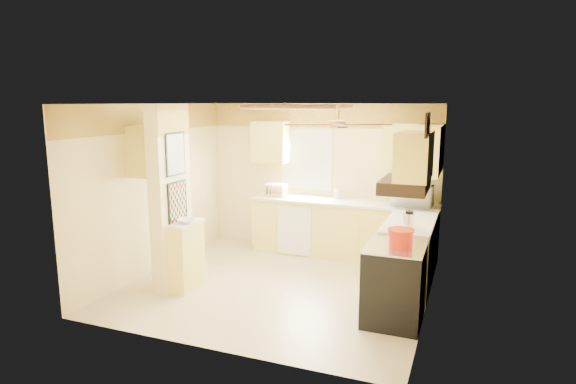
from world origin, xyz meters
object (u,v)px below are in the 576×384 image
at_px(bowl, 186,221).
at_px(microwave, 413,196).
at_px(stove, 394,284).
at_px(kettle, 409,221).
at_px(dutch_oven, 401,238).

bearing_deg(bowl, microwave, 38.83).
xyz_separation_m(stove, kettle, (0.05, 0.72, 0.59)).
bearing_deg(microwave, bowl, 43.02).
xyz_separation_m(bowl, kettle, (2.80, 0.76, 0.08)).
relative_size(bowl, kettle, 1.00).
bearing_deg(microwave, kettle, 99.33).
distance_m(stove, kettle, 0.93).
bearing_deg(dutch_oven, microwave, 93.41).
distance_m(stove, bowl, 2.80).
xyz_separation_m(stove, microwave, (-0.08, 2.11, 0.64)).
bearing_deg(stove, dutch_oven, -1.72).
distance_m(microwave, bowl, 3.44).
height_order(dutch_oven, kettle, kettle).
relative_size(dutch_oven, kettle, 1.30).
height_order(stove, bowl, bowl).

